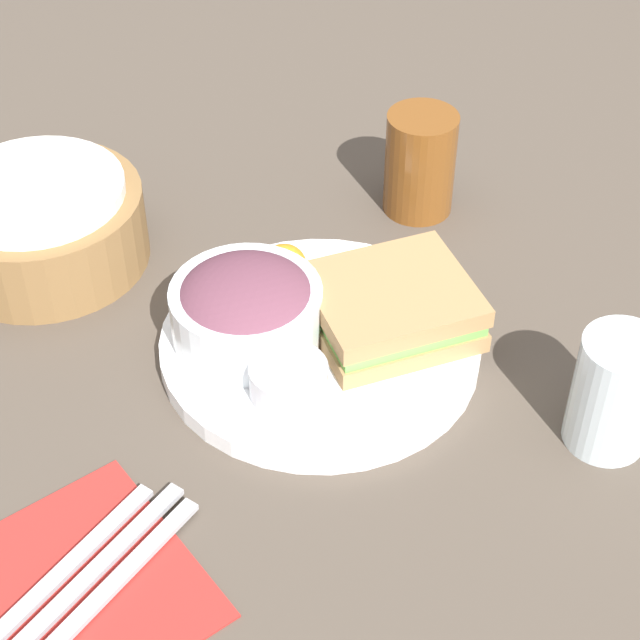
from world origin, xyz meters
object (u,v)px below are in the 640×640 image
at_px(dressing_cup, 289,380).
at_px(water_glass, 614,393).
at_px(spoon, 68,566).
at_px(salad_bowl, 246,307).
at_px(drink_glass, 420,163).
at_px(bread_basket, 41,223).
at_px(knife, 87,579).
at_px(plate, 320,345).
at_px(fork, 106,591).
at_px(sandwich, 391,307).

bearing_deg(dressing_cup, water_glass, -44.61).
bearing_deg(spoon, salad_bowl, -172.21).
relative_size(drink_glass, spoon, 0.63).
distance_m(drink_glass, bread_basket, 0.36).
bearing_deg(dressing_cup, knife, -166.37).
relative_size(salad_bowl, drink_glass, 1.22).
relative_size(salad_bowl, water_glass, 1.27).
bearing_deg(drink_glass, spoon, -159.53).
bearing_deg(salad_bowl, drink_glass, 15.29).
bearing_deg(plate, drink_glass, 27.93).
bearing_deg(knife, spoon, -90.00).
height_order(salad_bowl, drink_glass, drink_glass).
xyz_separation_m(dressing_cup, water_glass, (0.18, -0.18, 0.02)).
bearing_deg(knife, dressing_cup, 175.63).
height_order(bread_basket, fork, bread_basket).
xyz_separation_m(plate, sandwich, (0.06, -0.03, 0.03)).
height_order(salad_bowl, bread_basket, bread_basket).
bearing_deg(bread_basket, plate, -64.00).
bearing_deg(plate, sandwich, -24.62).
bearing_deg(drink_glass, fork, -155.53).
height_order(plate, dressing_cup, dressing_cup).
distance_m(sandwich, water_glass, 0.20).
bearing_deg(salad_bowl, knife, -150.23).
height_order(plate, bread_basket, bread_basket).
height_order(plate, sandwich, sandwich).
relative_size(knife, spoon, 1.17).
height_order(plate, spoon, plate).
relative_size(sandwich, spoon, 0.96).
bearing_deg(spoon, drink_glass, -177.54).
bearing_deg(sandwich, salad_bowl, 147.35).
xyz_separation_m(bread_basket, knife, (-0.14, -0.35, -0.03)).
relative_size(salad_bowl, knife, 0.66).
bearing_deg(fork, sandwich, 175.89).
bearing_deg(salad_bowl, dressing_cup, -99.34).
height_order(fork, spoon, same).
height_order(sandwich, spoon, sandwich).
distance_m(plate, spoon, 0.28).
relative_size(sandwich, bread_basket, 0.83).
distance_m(bread_basket, spoon, 0.36).
bearing_deg(water_glass, fork, 164.29).
relative_size(dressing_cup, knife, 0.33).
height_order(sandwich, knife, sandwich).
height_order(dressing_cup, bread_basket, bread_basket).
relative_size(sandwich, fork, 0.87).
relative_size(drink_glass, water_glass, 1.04).
xyz_separation_m(sandwich, knife, (-0.33, -0.06, -0.03)).
bearing_deg(sandwich, plate, 155.38).
height_order(dressing_cup, drink_glass, drink_glass).
bearing_deg(water_glass, dressing_cup, 135.39).
xyz_separation_m(sandwich, salad_bowl, (-0.10, 0.07, 0.01)).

